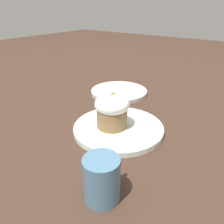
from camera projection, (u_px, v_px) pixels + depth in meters
name	position (u px, v px, depth m)	size (l,w,h in m)	color
ground_plane	(118.00, 130.00, 0.64)	(4.00, 4.00, 0.00)	#3D281E
dessert_plate	(118.00, 128.00, 0.64)	(0.26, 0.26, 0.02)	silver
carrot_cake	(112.00, 110.00, 0.61)	(0.10, 0.10, 0.10)	olive
spoon	(123.00, 126.00, 0.63)	(0.13, 0.08, 0.01)	silver
coffee_cup	(102.00, 179.00, 0.40)	(0.10, 0.07, 0.09)	teal
side_plate	(119.00, 92.00, 0.90)	(0.23, 0.23, 0.02)	silver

